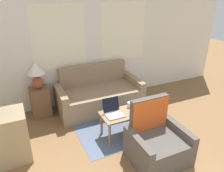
# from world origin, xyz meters

# --- Properties ---
(wall_back) EXTENTS (6.94, 0.06, 2.60)m
(wall_back) POSITION_xyz_m (-0.00, 4.15, 1.31)
(wall_back) COLOR white
(wall_back) RESTS_ON ground_plane
(rug) EXTENTS (1.71, 1.95, 0.01)m
(rug) POSITION_xyz_m (-0.06, 3.08, 0.00)
(rug) COLOR slate
(rug) RESTS_ON ground_plane
(couch) EXTENTS (1.84, 0.89, 0.92)m
(couch) POSITION_xyz_m (-0.16, 3.70, 0.28)
(couch) COLOR #937A5B
(couch) RESTS_ON ground_plane
(armchair) EXTENTS (0.84, 0.74, 0.95)m
(armchair) POSITION_xyz_m (0.06, 1.79, 0.27)
(armchair) COLOR #514C47
(armchair) RESTS_ON ground_plane
(side_table) EXTENTS (0.37, 0.37, 0.62)m
(side_table) POSITION_xyz_m (-1.39, 3.86, 0.31)
(side_table) COLOR brown
(side_table) RESTS_ON ground_plane
(table_lamp) EXTENTS (0.33, 0.33, 0.55)m
(table_lamp) POSITION_xyz_m (-1.39, 3.86, 0.95)
(table_lamp) COLOR brown
(table_lamp) RESTS_ON side_table
(coffee_table) EXTENTS (0.95, 0.46, 0.45)m
(coffee_table) POSITION_xyz_m (-0.06, 2.54, 0.39)
(coffee_table) COLOR #8E704C
(coffee_table) RESTS_ON ground_plane
(laptop) EXTENTS (0.30, 0.32, 0.27)m
(laptop) POSITION_xyz_m (-0.32, 2.58, 0.51)
(laptop) COLOR #B7B7BC
(laptop) RESTS_ON coffee_table
(cup_navy) EXTENTS (0.09, 0.09, 0.11)m
(cup_navy) POSITION_xyz_m (0.31, 2.66, 0.51)
(cup_navy) COLOR white
(cup_navy) RESTS_ON coffee_table
(cup_yellow) EXTENTS (0.09, 0.09, 0.10)m
(cup_yellow) POSITION_xyz_m (0.07, 2.68, 0.50)
(cup_yellow) COLOR white
(cup_yellow) RESTS_ON coffee_table
(snack_bowl) EXTENTS (0.20, 0.20, 0.06)m
(snack_bowl) POSITION_xyz_m (0.14, 2.51, 0.49)
(snack_bowl) COLOR white
(snack_bowl) RESTS_ON coffee_table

